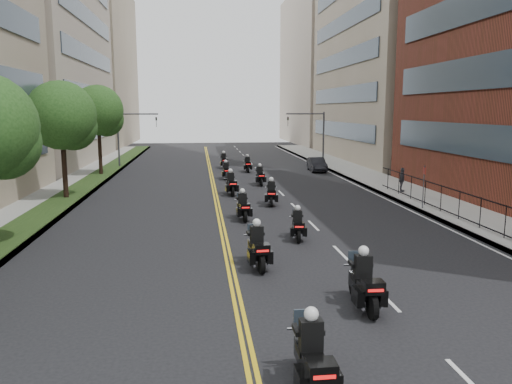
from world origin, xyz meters
TOP-DOWN VIEW (x-y plane):
  - sidewalk_right at (12.00, 25.00)m, footprint 4.00×90.00m
  - sidewalk_left at (-12.00, 25.00)m, footprint 4.00×90.00m
  - grass_strip at (-11.20, 25.00)m, footprint 2.00×90.00m
  - building_right_tan at (21.48, 48.00)m, footprint 15.11×28.00m
  - building_right_far at (21.50, 78.00)m, footprint 15.00×28.00m
  - building_left_mid at (-21.98, 48.00)m, footprint 16.11×28.00m
  - building_left_far at (-22.00, 78.00)m, footprint 16.00×28.00m
  - iron_fence at (11.00, 12.00)m, footprint 0.05×28.00m
  - street_trees at (-11.05, 18.61)m, footprint 4.40×38.40m
  - traffic_signal_right at (9.54, 42.00)m, footprint 4.09×0.20m
  - traffic_signal_left at (-9.54, 42.00)m, footprint 4.09×0.20m
  - motorcycle_0 at (-0.30, 0.12)m, footprint 0.56×2.47m
  - motorcycle_1 at (2.24, 4.33)m, footprint 0.59×2.54m
  - motorcycle_2 at (-0.44, 8.59)m, footprint 0.64×2.48m
  - motorcycle_3 at (1.86, 12.44)m, footprint 0.62×2.11m
  - motorcycle_4 at (-0.25, 16.78)m, footprint 0.59×2.28m
  - motorcycle_5 at (1.87, 20.75)m, footprint 0.69×2.34m
  - motorcycle_6 at (-0.37, 24.74)m, footprint 0.67×2.46m
  - motorcycle_7 at (2.18, 29.03)m, footprint 0.53×2.29m
  - motorcycle_8 at (-0.26, 32.69)m, footprint 0.55×2.23m
  - motorcycle_9 at (2.03, 37.38)m, footprint 0.52×2.26m
  - motorcycle_10 at (-0.03, 40.73)m, footprint 0.60×2.36m
  - parked_sedan at (8.68, 37.17)m, footprint 1.60×4.05m
  - pedestrian_c at (11.55, 23.80)m, footprint 0.83×1.07m

SIDE VIEW (x-z plane):
  - sidewalk_right at x=12.00m, z-range 0.00..0.15m
  - sidewalk_left at x=-12.00m, z-range 0.00..0.15m
  - grass_strip at x=-11.20m, z-range 0.15..0.19m
  - motorcycle_3 at x=1.86m, z-range -0.16..1.40m
  - motorcycle_8 at x=-0.26m, z-range -0.17..1.47m
  - parked_sedan at x=8.68m, z-range 0.00..1.31m
  - motorcycle_9 at x=2.03m, z-range -0.18..1.50m
  - motorcycle_4 at x=-0.25m, z-range -0.18..1.51m
  - motorcycle_7 at x=2.18m, z-range -0.18..1.51m
  - motorcycle_5 at x=1.87m, z-range -0.18..1.55m
  - motorcycle_10 at x=-0.03m, z-range -0.18..1.56m
  - motorcycle_6 at x=-0.37m, z-range -0.19..1.62m
  - motorcycle_0 at x=-0.30m, z-range -0.19..1.63m
  - motorcycle_2 at x=-0.44m, z-range -0.19..1.64m
  - motorcycle_1 at x=2.24m, z-range -0.20..1.68m
  - iron_fence at x=11.00m, z-range 0.15..1.65m
  - pedestrian_c at x=11.55m, z-range 0.15..1.84m
  - traffic_signal_right at x=9.54m, z-range 0.90..6.50m
  - traffic_signal_left at x=-9.54m, z-range 0.90..6.50m
  - street_trees at x=-11.05m, z-range 1.14..9.12m
  - building_right_far at x=21.50m, z-range 0.00..26.00m
  - building_left_far at x=-22.00m, z-range 0.00..26.00m
  - building_right_tan at x=21.48m, z-range 0.00..30.00m
  - building_left_mid at x=-21.98m, z-range 0.00..34.00m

